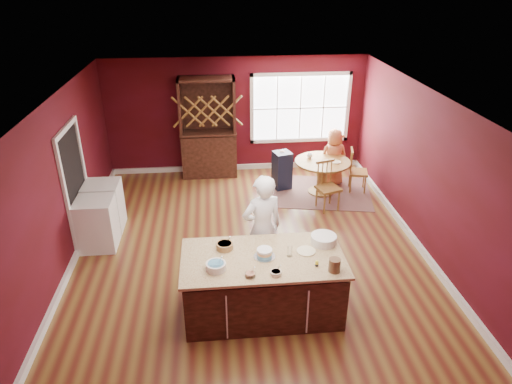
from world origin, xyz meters
The scene contains 28 objects.
room_shell centered at (0.00, 0.00, 1.35)m, with size 7.00×7.00×7.00m.
window centered at (1.50, 3.47, 1.50)m, with size 2.36×0.10×1.66m, color white, non-canonical shape.
doorway centered at (-2.97, 0.60, 1.02)m, with size 0.08×1.26×2.13m, color white, non-canonical shape.
kitchen_island centered at (0.05, -1.68, 0.44)m, with size 2.23×1.17×0.92m.
dining_table centered at (1.75, 2.01, 0.53)m, with size 1.18×1.18×0.75m.
baker centered at (0.13, -0.89, 0.89)m, with size 0.65×0.43×1.78m, color white.
layer_cake centered at (0.07, -1.68, 0.98)m, with size 0.30×0.30×0.12m, color white, non-canonical shape.
bowl_blue centered at (-0.59, -1.90, 0.97)m, with size 0.26×0.26×0.10m, color silver.
bowl_yellow centered at (-0.46, -1.42, 0.96)m, with size 0.24×0.24×0.09m, color olive.
bowl_pink centered at (-0.16, -2.09, 0.95)m, with size 0.14×0.14×0.05m, color white.
bowl_olive centered at (0.17, -2.09, 0.95)m, with size 0.15×0.15×0.06m, color silver.
drinking_glass centered at (0.42, -1.69, 1.00)m, with size 0.08×0.08×0.15m, color silver.
dinner_plate centered at (0.66, -1.61, 0.93)m, with size 0.26×0.26×0.02m, color beige.
white_tub centered at (0.95, -1.42, 0.98)m, with size 0.37×0.37×0.13m, color white.
stoneware_crock centered at (0.94, -2.09, 1.01)m, with size 0.15×0.15×0.18m, color brown.
toy_figurine centered at (0.74, -1.95, 0.96)m, with size 0.05×0.05×0.08m, color #FFFE33, non-canonical shape.
rug centered at (1.75, 2.01, 0.01)m, with size 2.14×1.66×0.01m, color brown.
chair_east centered at (2.57, 2.04, 0.49)m, with size 0.41×0.39×0.97m, color brown, non-canonical shape.
chair_south centered at (1.71, 1.26, 0.51)m, with size 0.43×0.41×1.02m, color brown, non-canonical shape.
chair_north centered at (2.11, 2.84, 0.54)m, with size 0.45×0.43×1.07m, color brown, non-canonical shape.
seated_woman centered at (2.10, 2.44, 0.65)m, with size 0.64×0.41×1.30m, color #BA653C.
high_chair centered at (0.93, 2.34, 0.44)m, with size 0.36×0.36×0.89m, color #212540, non-canonical shape.
toddler centered at (1.00, 2.36, 0.81)m, with size 0.18×0.14×0.26m, color #8CA5BF, non-canonical shape.
table_plate centered at (2.02, 1.91, 0.76)m, with size 0.20×0.20×0.02m, color beige.
table_cup centered at (1.50, 2.20, 0.80)m, with size 0.12×0.12×0.09m, color white.
hutch centered at (-0.67, 3.22, 1.16)m, with size 1.26×0.53×2.31m, color black.
washer centered at (-2.64, 0.28, 0.46)m, with size 0.63×0.61×0.91m, color white.
dryer centered at (-2.64, 0.92, 0.46)m, with size 0.64×0.62×0.93m, color white.
Camera 1 is at (-0.55, -6.82, 4.48)m, focal length 32.00 mm.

